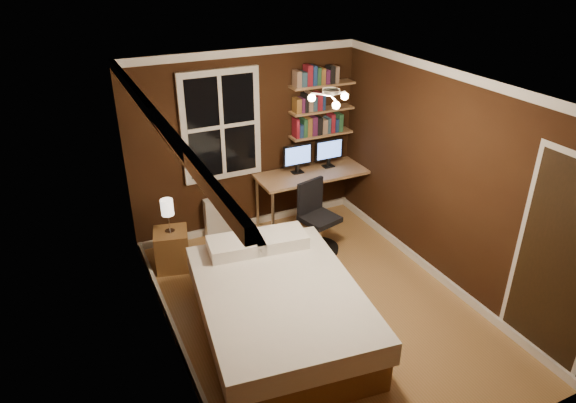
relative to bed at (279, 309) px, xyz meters
name	(u,v)px	position (x,y,z in m)	size (l,w,h in m)	color
floor	(318,307)	(0.58, 0.20, -0.31)	(4.20, 4.20, 0.00)	olive
wall_back	(246,143)	(0.58, 2.30, 0.94)	(3.20, 0.04, 2.50)	black
wall_left	(165,244)	(-1.02, 0.20, 0.94)	(0.04, 4.20, 2.50)	black
wall_right	(445,180)	(2.18, 0.20, 0.94)	(0.04, 4.20, 2.50)	black
ceiling	(326,86)	(0.58, 0.20, 2.19)	(3.20, 4.20, 0.02)	white
window	(221,126)	(0.23, 2.26, 1.24)	(1.06, 0.06, 1.46)	silver
door	(556,267)	(2.17, -1.35, 0.71)	(0.03, 0.82, 2.05)	black
ceiling_fixture	(331,100)	(0.58, 0.10, 2.09)	(0.44, 0.44, 0.18)	beige
bookshelf_lower	(321,134)	(1.66, 2.18, 0.94)	(0.92, 0.22, 0.03)	#A57D50
books_row_lower	(321,125)	(1.66, 2.18, 1.07)	(0.66, 0.16, 0.23)	maroon
bookshelf_middle	(322,110)	(1.66, 2.18, 1.29)	(0.92, 0.22, 0.03)	#A57D50
books_row_middle	(322,101)	(1.66, 2.18, 1.42)	(0.42, 0.16, 0.23)	navy
bookshelf_upper	(323,85)	(1.66, 2.18, 1.64)	(0.92, 0.22, 0.03)	#A57D50
books_row_upper	(323,75)	(1.66, 2.18, 1.77)	(0.54, 0.16, 0.23)	#275C39
bed	(279,309)	(0.00, 0.00, 0.00)	(1.80, 2.32, 0.73)	brown
nightstand	(172,249)	(-0.69, 1.69, -0.06)	(0.41, 0.41, 0.51)	brown
bedside_lamp	(168,216)	(-0.69, 1.69, 0.42)	(0.15, 0.15, 0.43)	beige
radiator	(218,217)	(0.09, 2.19, -0.03)	(0.38, 0.13, 0.57)	beige
desk	(315,176)	(1.46, 1.96, 0.42)	(1.67, 0.63, 0.79)	#A57D50
monitor_left	(297,159)	(1.23, 2.05, 0.69)	(0.42, 0.12, 0.41)	black
monitor_right	(329,153)	(1.72, 2.05, 0.69)	(0.42, 0.12, 0.41)	black
desk_lamp	(367,151)	(2.23, 1.85, 0.70)	(0.14, 0.32, 0.44)	silver
office_chair	(317,225)	(1.14, 1.29, 0.05)	(0.53, 0.53, 0.95)	black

